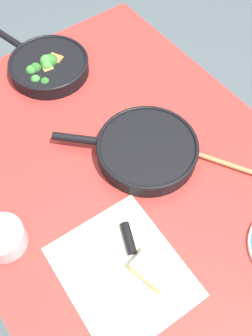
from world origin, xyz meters
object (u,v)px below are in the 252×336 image
Objects in this scene: skillet_broccoli at (48,65)px; grater_knife at (133,256)px; wooden_spoon at (199,155)px; prep_bowl_steel at (3,238)px; skillet_eggs at (146,149)px; cheese_block at (152,270)px.

grater_knife is (0.70, -0.16, -0.02)m from skillet_broccoli.
prep_bowl_steel is (-0.09, -0.58, 0.02)m from wooden_spoon.
skillet_eggs is 1.14× the size of wooden_spoon.
skillet_broccoli reaches higher than wooden_spoon.
prep_bowl_steel is (0.47, -0.40, 0.00)m from skillet_broccoli.
skillet_broccoli reaches higher than cheese_block.
skillet_eggs is 3.09× the size of prep_bowl_steel.
wooden_spoon is at bearing -176.36° from skillet_broccoli.
skillet_eggs is at bearing 158.27° from grater_knife.
skillet_broccoli is 0.60m from wooden_spoon.
prep_bowl_steel reaches higher than wooden_spoon.
skillet_broccoli is at bearing 168.87° from cheese_block.
wooden_spoon is 2.98× the size of cheese_block.
skillet_eggs is 0.35m from cheese_block.
skillet_broccoli is 0.72m from grater_knife.
skillet_eggs is 0.32m from grater_knife.
skillet_eggs is 0.16m from wooden_spoon.
skillet_broccoli is 1.27× the size of wooden_spoon.
cheese_block is (0.29, -0.21, -0.01)m from skillet_eggs.
cheese_block is (0.76, -0.15, -0.01)m from skillet_broccoli.
skillet_eggs is at bearing 90.53° from prep_bowl_steel.
wooden_spoon is at bearing 133.12° from grater_knife.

